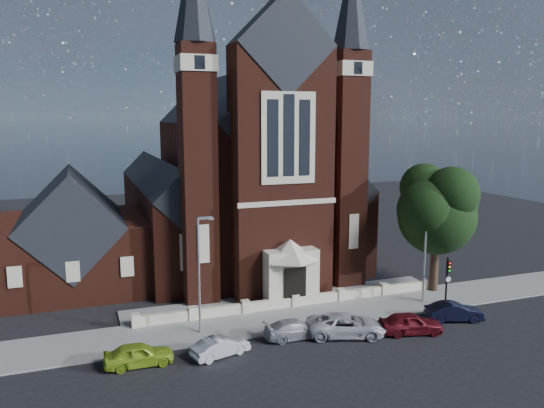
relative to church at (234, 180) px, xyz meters
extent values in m
plane|color=black|center=(0.00, -7.94, -8.19)|extent=(120.00, 120.00, 0.00)
cube|color=gray|center=(0.00, -18.44, -8.19)|extent=(60.00, 5.00, 0.12)
cube|color=gray|center=(0.00, -14.44, -8.19)|extent=(26.00, 3.00, 0.14)
cube|color=beige|center=(0.00, -16.44, -8.19)|extent=(24.00, 0.40, 0.90)
cube|color=#4A1E13|center=(0.00, 2.06, -1.19)|extent=(10.00, 30.00, 14.00)
cube|color=black|center=(0.00, 2.06, 5.81)|extent=(10.00, 30.20, 10.00)
cube|color=#4A1E13|center=(-7.50, 1.06, -4.19)|extent=(5.00, 26.00, 8.00)
cube|color=#4A1E13|center=(7.50, 1.06, -4.19)|extent=(5.00, 26.00, 8.00)
cube|color=black|center=(-7.50, 1.06, -0.19)|extent=(5.01, 26.20, 5.01)
cube|color=black|center=(7.50, 1.06, -0.19)|extent=(5.01, 26.20, 5.01)
cube|color=#4A1E13|center=(0.00, -13.44, 1.81)|extent=(8.00, 3.00, 20.00)
cube|color=black|center=(0.00, -13.44, 11.81)|extent=(8.00, 3.20, 8.00)
cube|color=beige|center=(0.00, -14.99, 4.81)|extent=(4.40, 0.15, 7.00)
cube|color=black|center=(0.00, -15.06, 5.01)|extent=(0.90, 0.08, 6.20)
cube|color=beige|center=(0.00, -15.44, -5.99)|extent=(4.20, 2.00, 4.40)
cube|color=black|center=(0.00, -16.49, -6.59)|extent=(1.80, 0.12, 3.20)
cone|color=beige|center=(0.00, -15.44, -3.79)|extent=(4.60, 4.60, 1.60)
cube|color=#4A1E13|center=(-6.50, -12.44, 1.81)|extent=(2.60, 2.60, 20.00)
cube|color=beige|center=(-6.50, -12.44, 10.31)|extent=(2.80, 2.80, 1.20)
cube|color=#4A1E13|center=(6.50, -12.44, 1.81)|extent=(2.60, 2.60, 20.00)
cube|color=beige|center=(6.50, -12.44, 10.31)|extent=(2.80, 2.80, 1.20)
cone|color=black|center=(6.50, -12.44, 15.81)|extent=(3.20, 3.20, 8.00)
cube|color=#4A1E13|center=(-16.00, -4.94, -5.19)|extent=(12.00, 12.00, 6.00)
cube|color=black|center=(-16.00, -4.94, -2.19)|extent=(8.49, 12.20, 8.49)
cylinder|color=black|center=(12.50, -16.94, -5.69)|extent=(0.70, 0.70, 5.00)
sphere|color=black|center=(12.50, -16.94, -1.69)|extent=(6.40, 6.40, 6.40)
sphere|color=black|center=(12.90, -18.14, 0.31)|extent=(4.40, 4.40, 4.40)
cylinder|color=gray|center=(-8.00, -18.94, -4.19)|extent=(0.16, 0.16, 8.00)
cube|color=gray|center=(-7.50, -18.94, -0.19)|extent=(1.00, 0.15, 0.18)
cube|color=gray|center=(-7.10, -18.94, -0.27)|extent=(0.35, 0.22, 0.12)
cylinder|color=gray|center=(10.00, -18.94, -4.19)|extent=(0.16, 0.16, 8.00)
cube|color=gray|center=(10.50, -18.94, -0.19)|extent=(1.00, 0.15, 0.18)
cube|color=gray|center=(10.90, -18.94, -0.27)|extent=(0.35, 0.22, 0.12)
cylinder|color=black|center=(11.00, -20.44, -6.19)|extent=(0.14, 0.14, 4.00)
cube|color=black|center=(11.00, -20.59, -4.89)|extent=(0.28, 0.22, 0.90)
sphere|color=red|center=(11.00, -20.72, -4.59)|extent=(0.14, 0.14, 0.14)
sphere|color=#CC8C0C|center=(11.00, -20.72, -4.89)|extent=(0.14, 0.14, 0.14)
sphere|color=#0C9919|center=(11.00, -20.72, -5.19)|extent=(0.14, 0.14, 0.14)
imported|color=#8BB123|center=(-12.43, -22.29, -7.49)|extent=(4.10, 1.72, 1.39)
imported|color=#B9BDC1|center=(-7.58, -22.73, -7.58)|extent=(3.92, 2.26, 1.22)
imported|color=#A0A1A7|center=(-2.17, -21.78, -7.57)|extent=(4.31, 1.84, 1.24)
imported|color=silver|center=(1.18, -22.63, -7.44)|extent=(5.84, 4.04, 1.48)
imported|color=maroon|center=(5.47, -23.82, -7.45)|extent=(4.60, 2.72, 1.47)
imported|color=black|center=(9.79, -22.95, -7.51)|extent=(4.31, 2.54, 1.34)
camera|label=1|loc=(-15.20, -52.69, 6.34)|focal=35.00mm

